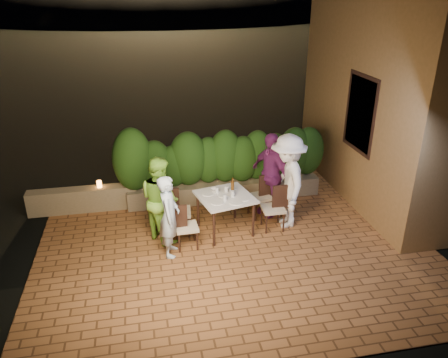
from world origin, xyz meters
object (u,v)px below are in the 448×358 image
object	(u,v)px
bowl	(215,190)
diner_blue	(169,216)
diner_white	(287,181)
diner_green	(160,199)
dining_table	(225,214)
chair_left_front	(187,226)
chair_left_back	(179,211)
chair_right_front	(273,207)
diner_purple	(270,175)
beer_bottle	(232,186)
parapet_lamp	(99,184)
chair_right_back	(260,196)

from	to	relation	value
bowl	diner_blue	world-z (taller)	diner_blue
diner_white	diner_green	bearing A→B (deg)	-84.21
dining_table	chair_left_front	bearing A→B (deg)	-152.59
diner_blue	chair_left_front	bearing A→B (deg)	-52.60
chair_left_back	chair_right_front	xyz separation A→B (m)	(1.78, -0.18, -0.02)
diner_blue	diner_purple	distance (m)	2.38
chair_left_back	chair_left_front	bearing A→B (deg)	-74.98
beer_bottle	parapet_lamp	xyz separation A→B (m)	(-2.53, 1.33, -0.34)
chair_left_front	diner_white	world-z (taller)	diner_white
dining_table	chair_left_back	bearing A→B (deg)	173.60
diner_blue	diner_purple	xyz separation A→B (m)	(2.11, 1.09, 0.13)
chair_left_back	chair_right_back	bearing A→B (deg)	17.53
bowl	chair_right_back	size ratio (longest dim) A/B	0.19
dining_table	diner_purple	distance (m)	1.26
beer_bottle	diner_green	distance (m)	1.36
chair_left_back	diner_green	distance (m)	0.48
dining_table	chair_left_front	distance (m)	0.88
diner_purple	parapet_lamp	world-z (taller)	diner_purple
chair_left_back	diner_white	size ratio (longest dim) A/B	0.51
beer_bottle	chair_right_back	bearing A→B (deg)	30.44
bowl	parapet_lamp	xyz separation A→B (m)	(-2.22, 1.16, -0.20)
dining_table	chair_left_front	xyz separation A→B (m)	(-0.78, -0.40, 0.05)
bowl	chair_right_front	size ratio (longest dim) A/B	0.19
bowl	diner_purple	size ratio (longest dim) A/B	0.10
diner_blue	diner_green	xyz separation A→B (m)	(-0.12, 0.56, 0.06)
beer_bottle	chair_right_front	xyz separation A→B (m)	(0.76, -0.16, -0.46)
chair_right_back	parapet_lamp	size ratio (longest dim) A/B	6.37
diner_white	parapet_lamp	bearing A→B (deg)	-105.90
diner_purple	chair_left_front	bearing A→B (deg)	-87.27
parapet_lamp	chair_left_back	bearing A→B (deg)	-41.00
chair_right_front	parapet_lamp	distance (m)	3.61
chair_left_back	chair_right_front	distance (m)	1.79
chair_right_back	chair_left_back	bearing A→B (deg)	0.42
diner_green	parapet_lamp	size ratio (longest dim) A/B	11.52
chair_right_front	diner_blue	size ratio (longest dim) A/B	0.61
beer_bottle	chair_right_front	bearing A→B (deg)	-11.53
chair_right_front	parapet_lamp	xyz separation A→B (m)	(-3.29, 1.49, 0.12)
chair_left_back	diner_blue	bearing A→B (deg)	-103.14
chair_right_back	diner_green	bearing A→B (deg)	1.12
diner_white	diner_purple	size ratio (longest dim) A/B	1.07
diner_purple	diner_green	bearing A→B (deg)	-101.18
dining_table	chair_right_back	xyz separation A→B (m)	(0.81, 0.46, 0.07)
bowl	parapet_lamp	size ratio (longest dim) A/B	1.21
parapet_lamp	chair_right_front	bearing A→B (deg)	-24.30
diner_green	diner_white	distance (m)	2.41
diner_white	parapet_lamp	xyz separation A→B (m)	(-3.58, 1.38, -0.36)
diner_purple	parapet_lamp	bearing A→B (deg)	-129.06
chair_left_front	parapet_lamp	world-z (taller)	chair_left_front
bowl	diner_green	xyz separation A→B (m)	(-1.05, -0.25, 0.04)
dining_table	chair_left_back	world-z (taller)	chair_left_back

